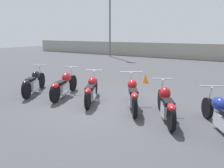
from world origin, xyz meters
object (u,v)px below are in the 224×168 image
motorcycle_slot_4 (166,104)px  motorcycle_slot_3 (133,95)px  traffic_cone_far (145,78)px  light_pole_right (110,7)px  motorcycle_slot_2 (91,90)px  motorcycle_slot_1 (64,85)px  motorcycle_slot_5 (223,115)px  motorcycle_slot_0 (34,82)px

motorcycle_slot_4 → motorcycle_slot_3: bearing=135.5°
motorcycle_slot_3 → motorcycle_slot_4: size_ratio=1.03×
traffic_cone_far → motorcycle_slot_4: bearing=-59.8°
light_pole_right → traffic_cone_far: light_pole_right is taller
motorcycle_slot_2 → motorcycle_slot_4: motorcycle_slot_4 is taller
motorcycle_slot_3 → motorcycle_slot_4: bearing=-46.7°
light_pole_right → traffic_cone_far: bearing=-49.8°
motorcycle_slot_1 → motorcycle_slot_4: 3.85m
motorcycle_slot_1 → motorcycle_slot_4: (3.84, -0.20, -0.00)m
motorcycle_slot_1 → motorcycle_slot_5: bearing=-22.9°
motorcycle_slot_4 → traffic_cone_far: 4.55m
motorcycle_slot_4 → traffic_cone_far: (-2.29, 3.92, -0.23)m
motorcycle_slot_0 → light_pole_right: bearing=79.9°
traffic_cone_far → motorcycle_slot_3: bearing=-72.4°
light_pole_right → motorcycle_slot_3: 16.45m
motorcycle_slot_1 → motorcycle_slot_0: bearing=172.2°
motorcycle_slot_2 → traffic_cone_far: motorcycle_slot_2 is taller
motorcycle_slot_0 → motorcycle_slot_3: (4.00, 0.41, 0.02)m
light_pole_right → motorcycle_slot_2: (7.62, -13.13, -4.37)m
motorcycle_slot_1 → motorcycle_slot_4: bearing=-23.5°
motorcycle_slot_3 → light_pole_right: bearing=93.7°
motorcycle_slot_1 → traffic_cone_far: 4.04m
light_pole_right → motorcycle_slot_4: bearing=-52.5°
motorcycle_slot_3 → motorcycle_slot_5: size_ratio=1.02×
motorcycle_slot_3 → traffic_cone_far: size_ratio=4.76×
motorcycle_slot_1 → motorcycle_slot_3: 2.70m
motorcycle_slot_0 → traffic_cone_far: 4.93m
motorcycle_slot_4 → traffic_cone_far: size_ratio=4.63×
light_pole_right → motorcycle_slot_0: size_ratio=4.18×
motorcycle_slot_0 → motorcycle_slot_5: bearing=-30.3°
light_pole_right → motorcycle_slot_5: bearing=-49.1°
light_pole_right → traffic_cone_far: size_ratio=20.25×
motorcycle_slot_1 → motorcycle_slot_2: motorcycle_slot_1 is taller
motorcycle_slot_0 → motorcycle_slot_1: bearing=-18.3°
motorcycle_slot_0 → motorcycle_slot_5: size_ratio=1.04×
motorcycle_slot_1 → traffic_cone_far: motorcycle_slot_1 is taller
motorcycle_slot_4 → motorcycle_slot_2: bearing=146.7°
motorcycle_slot_0 → motorcycle_slot_1: motorcycle_slot_0 is taller
motorcycle_slot_1 → traffic_cone_far: bearing=46.8°
motorcycle_slot_2 → motorcycle_slot_3: bearing=-23.3°
light_pole_right → motorcycle_slot_0: 15.00m
motorcycle_slot_0 → motorcycle_slot_1: size_ratio=0.92×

